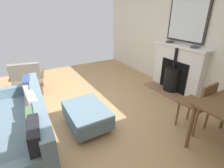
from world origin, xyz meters
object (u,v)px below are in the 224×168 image
(fireplace, at_px, (176,72))
(mantel_bowl_near, at_px, (169,42))
(mantel_bowl_far, at_px, (194,47))
(sofa, at_px, (21,127))
(armchair_accent, at_px, (27,77))
(dining_chair_near_fireplace, at_px, (200,103))
(ottoman, at_px, (87,115))

(fireplace, height_order, mantel_bowl_near, mantel_bowl_near)
(mantel_bowl_near, distance_m, mantel_bowl_far, 0.66)
(mantel_bowl_near, bearing_deg, sofa, 9.36)
(armchair_accent, xyz_separation_m, dining_chair_near_fireplace, (-2.16, 2.70, 0.07))
(fireplace, xyz_separation_m, armchair_accent, (3.01, -1.49, -0.04))
(sofa, bearing_deg, mantel_bowl_near, -170.64)
(fireplace, xyz_separation_m, mantel_bowl_near, (-0.01, -0.31, 0.64))
(mantel_bowl_far, bearing_deg, sofa, -1.99)
(mantel_bowl_near, bearing_deg, mantel_bowl_far, 90.00)
(mantel_bowl_far, distance_m, dining_chair_near_fireplace, 1.36)
(mantel_bowl_far, height_order, dining_chair_near_fireplace, mantel_bowl_far)
(sofa, relative_size, armchair_accent, 2.49)
(fireplace, xyz_separation_m, ottoman, (2.32, 0.24, -0.25))
(mantel_bowl_near, bearing_deg, armchair_accent, -21.31)
(mantel_bowl_near, distance_m, sofa, 3.42)
(mantel_bowl_far, bearing_deg, dining_chair_near_fireplace, 45.05)
(fireplace, distance_m, dining_chair_near_fireplace, 1.48)
(mantel_bowl_near, xyz_separation_m, dining_chair_near_fireplace, (0.86, 1.52, -0.60))
(mantel_bowl_near, relative_size, ottoman, 0.20)
(mantel_bowl_near, height_order, armchair_accent, mantel_bowl_near)
(mantel_bowl_far, xyz_separation_m, dining_chair_near_fireplace, (0.86, 0.86, -0.60))
(fireplace, relative_size, sofa, 0.68)
(mantel_bowl_near, height_order, mantel_bowl_far, same)
(fireplace, height_order, ottoman, fireplace)
(dining_chair_near_fireplace, bearing_deg, ottoman, -33.43)
(sofa, bearing_deg, mantel_bowl_far, 178.01)
(mantel_bowl_far, bearing_deg, armchair_accent, -31.28)
(ottoman, bearing_deg, sofa, -0.20)
(mantel_bowl_far, bearing_deg, fireplace, -88.18)
(armchair_accent, relative_size, dining_chair_near_fireplace, 0.94)
(mantel_bowl_near, bearing_deg, ottoman, 13.16)
(fireplace, bearing_deg, dining_chair_near_fireplace, 54.91)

